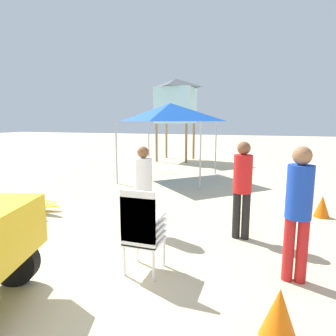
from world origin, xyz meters
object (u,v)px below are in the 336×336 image
Objects in this scene: stacked_plastic_chairs at (142,225)px; traffic_cone_near at (322,206)px; lifeguard_near_center at (143,184)px; lifeguard_near_left at (242,184)px; surfboard_pile at (15,203)px; popup_canopy at (170,112)px; lifeguard_tower at (176,101)px; lifeguard_near_right at (299,205)px; traffic_cone_far at (279,314)px.

traffic_cone_near is (2.75, 3.43, -0.46)m from stacked_plastic_chairs.
stacked_plastic_chairs is 0.74× the size of lifeguard_near_center.
lifeguard_near_left is 3.63× the size of traffic_cone_near.
lifeguard_near_center is 3.95m from traffic_cone_near.
lifeguard_near_left is at bearing -0.14° from surfboard_pile.
traffic_cone_near is at bearing 47.76° from lifeguard_near_left.
lifeguard_near_center is (-1.75, -0.28, -0.07)m from lifeguard_near_left.
lifeguard_near_left is 5.71m from popup_canopy.
surfboard_pile is 0.57× the size of lifeguard_tower.
lifeguard_near_right is at bearing 13.78° from stacked_plastic_chairs.
traffic_cone_near is at bearing 51.33° from stacked_plastic_chairs.
lifeguard_near_center is 5.34m from popup_canopy.
surfboard_pile is 5.04× the size of traffic_cone_near.
lifeguard_tower reaches higher than lifeguard_near_center.
traffic_cone_near is at bearing -53.70° from lifeguard_tower.
lifeguard_near_center reaches higher than surfboard_pile.
lifeguard_near_center is (-0.58, 1.41, 0.23)m from stacked_plastic_chairs.
stacked_plastic_chairs is at bearing -124.59° from lifeguard_near_left.
lifeguard_tower is (-1.26, 4.77, 0.70)m from popup_canopy.
lifeguard_tower is 13.07m from traffic_cone_far.
lifeguard_near_left is at bearing 122.61° from lifeguard_near_right.
traffic_cone_far reaches higher than surfboard_pile.
traffic_cone_near is at bearing 31.25° from lifeguard_near_center.
stacked_plastic_chairs is 2.03m from lifeguard_near_right.
lifeguard_near_center is at bearing 159.63° from lifeguard_near_right.
lifeguard_tower is (-2.96, 11.21, 2.36)m from stacked_plastic_chairs.
traffic_cone_far is at bearing -21.50° from stacked_plastic_chairs.
stacked_plastic_chairs is 4.42m from traffic_cone_near.
surfboard_pile is at bearing 156.82° from stacked_plastic_chairs.
lifeguard_near_left is (5.15, -0.01, 0.83)m from surfboard_pile.
surfboard_pile is 5.69m from popup_canopy.
popup_canopy is at bearing 64.23° from surfboard_pile.
lifeguard_near_center is 2.70m from lifeguard_near_right.
stacked_plastic_chairs is at bearing -23.18° from surfboard_pile.
traffic_cone_far is (3.42, -7.11, -2.10)m from popup_canopy.
lifeguard_near_right is at bearing -65.43° from lifeguard_tower.
popup_canopy is (-2.87, 4.74, 1.37)m from lifeguard_near_left.
traffic_cone_near reaches higher than surfboard_pile.
popup_canopy reaches higher than stacked_plastic_chairs.
traffic_cone_far is (5.70, -2.38, 0.10)m from surfboard_pile.
lifeguard_near_center is (3.40, -0.29, 0.76)m from surfboard_pile.
surfboard_pile is 3.50m from lifeguard_near_center.
surfboard_pile is 4.61× the size of traffic_cone_far.
surfboard_pile is 6.12m from lifeguard_near_right.
lifeguard_near_right is at bearing -20.37° from lifeguard_near_center.
traffic_cone_near is 4.24m from traffic_cone_far.
lifeguard_tower is (1.02, 9.50, 2.90)m from surfboard_pile.
lifeguard_near_center is at bearing 137.67° from traffic_cone_far.
lifeguard_near_left reaches higher than surfboard_pile.
traffic_cone_near is 0.92× the size of traffic_cone_far.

